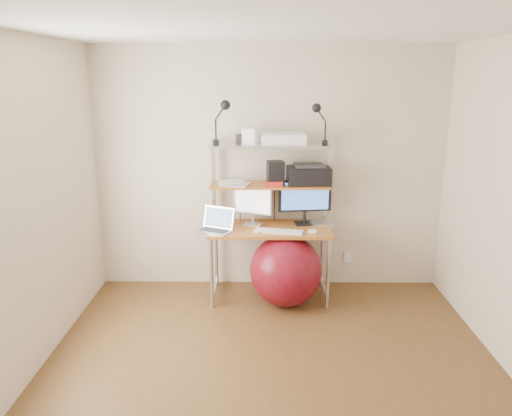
{
  "coord_description": "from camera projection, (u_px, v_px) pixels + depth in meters",
  "views": [
    {
      "loc": [
        -0.08,
        -3.28,
        2.21
      ],
      "look_at": [
        -0.13,
        1.15,
        1.02
      ],
      "focal_mm": 35.0,
      "sensor_mm": 36.0,
      "label": 1
    }
  ],
  "objects": [
    {
      "name": "paper_stack",
      "position": [
        233.0,
        183.0,
        4.96
      ],
      "size": [
        0.35,
        0.39,
        0.02
      ],
      "color": "white",
      "rests_on": "mid_shelf"
    },
    {
      "name": "computer_desk",
      "position": [
        270.0,
        205.0,
        4.94
      ],
      "size": [
        1.2,
        0.6,
        1.57
      ],
      "color": "#BF7125",
      "rests_on": "ground"
    },
    {
      "name": "clip_lamp_left",
      "position": [
        223.0,
        112.0,
        4.7
      ],
      "size": [
        0.17,
        0.09,
        0.42
      ],
      "color": "black",
      "rests_on": "top_shelf"
    },
    {
      "name": "keyboard",
      "position": [
        279.0,
        231.0,
        4.79
      ],
      "size": [
        0.48,
        0.22,
        0.01
      ],
      "primitive_type": "cube",
      "rotation": [
        0.0,
        0.0,
        -0.19
      ],
      "color": "white",
      "rests_on": "desktop"
    },
    {
      "name": "exercise_ball",
      "position": [
        286.0,
        271.0,
        4.87
      ],
      "size": [
        0.71,
        0.71,
        0.71
      ],
      "primitive_type": "sphere",
      "color": "maroon",
      "rests_on": "floor"
    },
    {
      "name": "monitor_silver",
      "position": [
        253.0,
        203.0,
        4.96
      ],
      "size": [
        0.38,
        0.18,
        0.44
      ],
      "rotation": [
        0.0,
        0.0,
        -0.28
      ],
      "color": "silver",
      "rests_on": "desktop"
    },
    {
      "name": "monitor_black",
      "position": [
        305.0,
        198.0,
        4.99
      ],
      "size": [
        0.53,
        0.17,
        0.53
      ],
      "rotation": [
        0.0,
        0.0,
        0.11
      ],
      "color": "black",
      "rests_on": "desktop"
    },
    {
      "name": "clip_lamp_right",
      "position": [
        318.0,
        115.0,
        4.68
      ],
      "size": [
        0.16,
        0.09,
        0.4
      ],
      "color": "black",
      "rests_on": "top_shelf"
    },
    {
      "name": "red_box",
      "position": [
        274.0,
        183.0,
        4.88
      ],
      "size": [
        0.17,
        0.12,
        0.05
      ],
      "primitive_type": "cube",
      "rotation": [
        0.0,
        0.0,
        -0.04
      ],
      "color": "#B3201C",
      "rests_on": "mid_shelf"
    },
    {
      "name": "nas_cube",
      "position": [
        275.0,
        173.0,
        4.9
      ],
      "size": [
        0.18,
        0.18,
        0.24
      ],
      "primitive_type": "cube",
      "rotation": [
        0.0,
        0.0,
        0.14
      ],
      "color": "black",
      "rests_on": "mid_shelf"
    },
    {
      "name": "mouse",
      "position": [
        312.0,
        231.0,
        4.78
      ],
      "size": [
        0.09,
        0.06,
        0.02
      ],
      "primitive_type": "cube",
      "rotation": [
        0.0,
        0.0,
        -0.16
      ],
      "color": "white",
      "rests_on": "desktop"
    },
    {
      "name": "room",
      "position": [
        273.0,
        219.0,
        3.41
      ],
      "size": [
        3.6,
        3.6,
        3.6
      ],
      "color": "brown",
      "rests_on": "ground"
    },
    {
      "name": "phone",
      "position": [
        261.0,
        231.0,
        4.82
      ],
      "size": [
        0.08,
        0.12,
        0.01
      ],
      "primitive_type": "cube",
      "rotation": [
        0.0,
        0.0,
        0.2
      ],
      "color": "black",
      "rests_on": "desktop"
    },
    {
      "name": "scanner",
      "position": [
        283.0,
        138.0,
        4.86
      ],
      "size": [
        0.44,
        0.29,
        0.11
      ],
      "rotation": [
        0.0,
        0.0,
        0.03
      ],
      "color": "white",
      "rests_on": "top_shelf"
    },
    {
      "name": "mac_mini",
      "position": [
        322.0,
        224.0,
        4.99
      ],
      "size": [
        0.24,
        0.24,
        0.04
      ],
      "primitive_type": "cube",
      "rotation": [
        0.0,
        0.0,
        0.15
      ],
      "color": "silver",
      "rests_on": "desktop"
    },
    {
      "name": "laptop",
      "position": [
        217.0,
        226.0,
        4.83
      ],
      "size": [
        0.4,
        0.37,
        0.28
      ],
      "rotation": [
        0.0,
        0.0,
        -0.42
      ],
      "color": "silver",
      "rests_on": "desktop"
    },
    {
      "name": "wall_outlet",
      "position": [
        348.0,
        257.0,
        5.38
      ],
      "size": [
        0.08,
        0.01,
        0.12
      ],
      "primitive_type": "cube",
      "color": "white",
      "rests_on": "room"
    },
    {
      "name": "box_grey",
      "position": [
        241.0,
        139.0,
        4.89
      ],
      "size": [
        0.11,
        0.11,
        0.09
      ],
      "primitive_type": "cube",
      "rotation": [
        0.0,
        0.0,
        0.29
      ],
      "color": "#313134",
      "rests_on": "top_shelf"
    },
    {
      "name": "box_white",
      "position": [
        250.0,
        136.0,
        4.84
      ],
      "size": [
        0.16,
        0.15,
        0.15
      ],
      "primitive_type": "cube",
      "rotation": [
        0.0,
        0.0,
        -0.35
      ],
      "color": "white",
      "rests_on": "top_shelf"
    },
    {
      "name": "printer",
      "position": [
        309.0,
        175.0,
        4.95
      ],
      "size": [
        0.44,
        0.32,
        0.2
      ],
      "rotation": [
        0.0,
        0.0,
        0.07
      ],
      "color": "black",
      "rests_on": "mid_shelf"
    }
  ]
}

